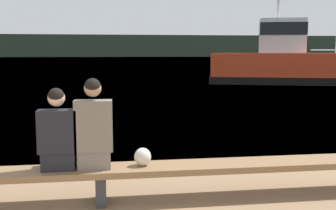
{
  "coord_description": "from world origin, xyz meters",
  "views": [
    {
      "loc": [
        0.22,
        -1.47,
        1.79
      ],
      "look_at": [
        1.4,
        6.43,
        0.78
      ],
      "focal_mm": 45.0,
      "sensor_mm": 36.0,
      "label": 1
    }
  ],
  "objects_px": {
    "person_left": "(58,135)",
    "shopping_bag": "(143,157)",
    "bench_main": "(101,173)",
    "person_right": "(94,130)",
    "tugboat_red": "(276,63)"
  },
  "relations": [
    {
      "from": "person_right",
      "to": "tugboat_red",
      "type": "relative_size",
      "value": 0.13
    },
    {
      "from": "person_left",
      "to": "tugboat_red",
      "type": "xyz_separation_m",
      "value": [
        10.25,
        18.14,
        0.32
      ]
    },
    {
      "from": "bench_main",
      "to": "shopping_bag",
      "type": "relative_size",
      "value": 40.32
    },
    {
      "from": "person_right",
      "to": "shopping_bag",
      "type": "height_order",
      "value": "person_right"
    },
    {
      "from": "bench_main",
      "to": "person_right",
      "type": "relative_size",
      "value": 8.28
    },
    {
      "from": "shopping_bag",
      "to": "tugboat_red",
      "type": "bearing_deg",
      "value": 62.91
    },
    {
      "from": "person_left",
      "to": "person_right",
      "type": "xyz_separation_m",
      "value": [
        0.41,
        -0.0,
        0.05
      ]
    },
    {
      "from": "bench_main",
      "to": "person_right",
      "type": "xyz_separation_m",
      "value": [
        -0.07,
        -0.0,
        0.53
      ]
    },
    {
      "from": "tugboat_red",
      "to": "shopping_bag",
      "type": "bearing_deg",
      "value": 171.47
    },
    {
      "from": "person_left",
      "to": "shopping_bag",
      "type": "bearing_deg",
      "value": 0.97
    },
    {
      "from": "person_right",
      "to": "person_left",
      "type": "bearing_deg",
      "value": 179.66
    },
    {
      "from": "bench_main",
      "to": "person_left",
      "type": "bearing_deg",
      "value": 179.76
    },
    {
      "from": "bench_main",
      "to": "person_right",
      "type": "bearing_deg",
      "value": -179.7
    },
    {
      "from": "shopping_bag",
      "to": "tugboat_red",
      "type": "height_order",
      "value": "tugboat_red"
    },
    {
      "from": "person_right",
      "to": "tugboat_red",
      "type": "height_order",
      "value": "tugboat_red"
    }
  ]
}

